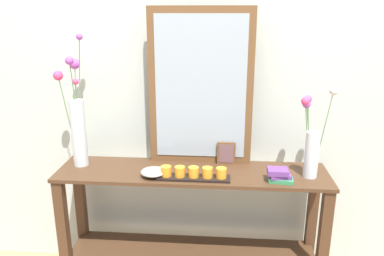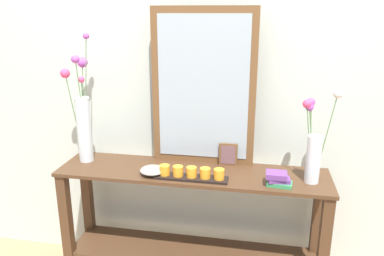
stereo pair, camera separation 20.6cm
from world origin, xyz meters
name	(u,v)px [view 2 (the right image)]	position (x,y,z in m)	size (l,w,h in m)	color
wall_back	(201,63)	(0.00, 0.30, 1.35)	(6.40, 0.08, 2.70)	beige
console_table	(192,217)	(0.00, 0.00, 0.49)	(1.52, 0.36, 0.78)	#472D1C
mirror_leaning	(203,88)	(0.04, 0.15, 1.23)	(0.59, 0.03, 0.89)	brown
tall_vase_left	(83,118)	(-0.66, 0.05, 1.04)	(0.16, 0.18, 0.75)	silver
vase_right	(314,148)	(0.64, -0.01, 0.97)	(0.19, 0.14, 0.49)	silver
candle_tray	(191,174)	(0.02, -0.10, 0.81)	(0.39, 0.09, 0.07)	black
picture_frame_small	(228,155)	(0.19, 0.12, 0.85)	(0.11, 0.01, 0.13)	brown
decorative_bowl	(153,170)	(-0.20, -0.09, 0.81)	(0.14, 0.14, 0.04)	#9E9389
book_stack	(278,179)	(0.47, -0.10, 0.81)	(0.14, 0.09, 0.07)	#388E56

